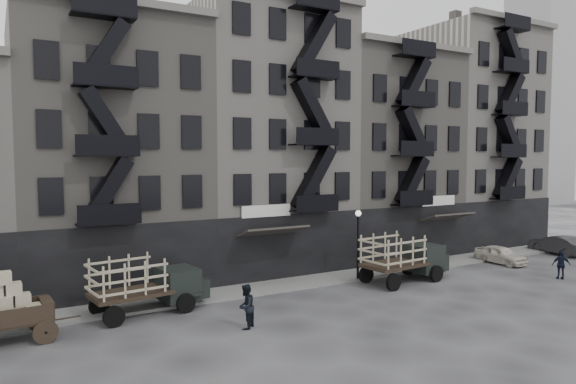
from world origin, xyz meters
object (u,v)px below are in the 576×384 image
stake_truck_east (404,254)px  pedestrian_mid (246,307)px  stake_truck_west (147,281)px  car_east (501,255)px  policeman (561,265)px  car_far (558,245)px  wagon (5,303)px

stake_truck_east → pedestrian_mid: 12.11m
stake_truck_west → pedestrian_mid: 5.40m
car_east → pedestrian_mid: size_ratio=1.89×
car_east → policeman: size_ratio=2.09×
car_far → stake_truck_west: bearing=5.0°
wagon → car_far: size_ratio=0.81×
stake_truck_west → stake_truck_east: stake_truck_east is taller
stake_truck_east → car_east: size_ratio=1.61×
pedestrian_mid → policeman: size_ratio=1.11×
stake_truck_east → policeman: stake_truck_east is taller
car_far → pedestrian_mid: pedestrian_mid is taller
car_east → policeman: bearing=-98.9°
wagon → car_far: (37.21, 0.53, -0.94)m
wagon → car_east: 30.40m
stake_truck_east → car_east: stake_truck_east is taller
wagon → car_east: (30.38, 0.38, -1.03)m
stake_truck_east → policeman: (8.84, -4.24, -0.78)m
wagon → policeman: (29.70, -4.46, -0.77)m
car_far → stake_truck_east: bearing=8.9°
stake_truck_west → stake_truck_east: bearing=-13.1°
stake_truck_west → car_far: 31.30m
stake_truck_west → car_east: bearing=-9.5°
wagon → car_east: wagon is taller
stake_truck_east → car_far: (16.35, 0.75, -0.94)m
stake_truck_west → policeman: bearing=-21.0°
stake_truck_east → pedestrian_mid: bearing=-171.2°
stake_truck_west → stake_truck_east: size_ratio=0.96×
car_far → wagon: bearing=7.1°
stake_truck_west → policeman: size_ratio=3.23×
wagon → car_east: size_ratio=0.96×
policeman → wagon: bearing=30.5°
car_east → stake_truck_east: bearing=-177.3°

